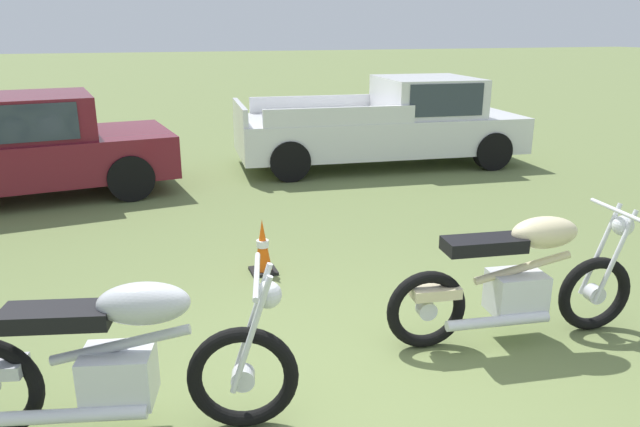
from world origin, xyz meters
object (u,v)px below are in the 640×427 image
object	(u,v)px
traffic_cone	(263,248)
motorcycle_silver	(118,360)
motorcycle_cream	(519,280)
pickup_truck_white	(393,121)

from	to	relation	value
traffic_cone	motorcycle_silver	bearing A→B (deg)	-122.26
motorcycle_cream	pickup_truck_white	bearing A→B (deg)	80.81
motorcycle_cream	traffic_cone	bearing A→B (deg)	136.57
motorcycle_silver	traffic_cone	xyz separation A→B (m)	(1.34, 2.12, -0.23)
pickup_truck_white	motorcycle_silver	bearing A→B (deg)	-121.38
pickup_truck_white	motorcycle_cream	bearing A→B (deg)	-101.04
pickup_truck_white	traffic_cone	size ratio (longest dim) A/B	9.18
motorcycle_cream	traffic_cone	xyz separation A→B (m)	(-1.55, 1.88, -0.24)
motorcycle_silver	pickup_truck_white	distance (m)	7.77
traffic_cone	motorcycle_cream	bearing A→B (deg)	-50.54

